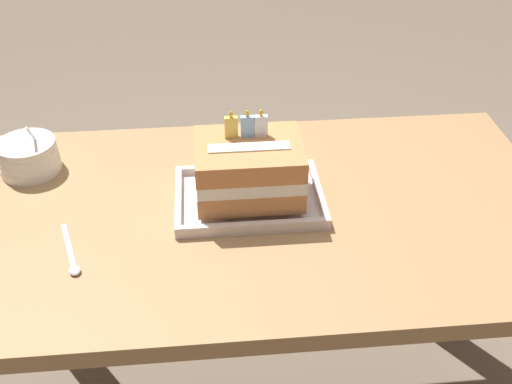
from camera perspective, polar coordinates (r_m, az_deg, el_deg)
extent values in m
cube|color=#9E754C|center=(1.21, 0.65, -2.09)|extent=(1.17, 0.66, 0.04)
cube|color=#9E754C|center=(1.68, -18.60, -6.51)|extent=(0.06, 0.06, 0.65)
cube|color=#9E754C|center=(1.74, 17.08, -4.40)|extent=(0.06, 0.06, 0.65)
cube|color=silver|center=(1.21, -0.65, -0.75)|extent=(0.29, 0.21, 0.01)
cube|color=silver|center=(1.12, -0.24, -3.21)|extent=(0.29, 0.01, 0.02)
cube|color=silver|center=(1.28, -1.01, 2.27)|extent=(0.29, 0.01, 0.02)
cube|color=silver|center=(1.20, -7.21, -0.65)|extent=(0.01, 0.18, 0.02)
cube|color=silver|center=(1.22, 5.81, 0.07)|extent=(0.01, 0.18, 0.02)
cube|color=#C07C4A|center=(1.18, -0.66, 0.82)|extent=(0.20, 0.16, 0.04)
cube|color=white|center=(1.16, -0.67, 2.17)|extent=(0.20, 0.16, 0.03)
cube|color=#C07C4A|center=(1.15, -0.68, 3.57)|extent=(0.20, 0.16, 0.04)
cube|color=silver|center=(1.12, -0.64, 4.19)|extent=(0.15, 0.03, 0.00)
cube|color=#EFC64C|center=(1.15, -2.32, 6.02)|extent=(0.02, 0.01, 0.04)
ellipsoid|color=yellow|center=(1.13, -2.35, 7.21)|extent=(0.01, 0.01, 0.01)
cube|color=#8CB7EA|center=(1.15, -0.82, 6.09)|extent=(0.02, 0.01, 0.04)
ellipsoid|color=yellow|center=(1.14, -0.83, 7.28)|extent=(0.01, 0.01, 0.01)
cube|color=white|center=(1.15, 0.68, 6.16)|extent=(0.02, 0.01, 0.04)
ellipsoid|color=yellow|center=(1.14, 0.69, 7.35)|extent=(0.01, 0.01, 0.01)
cylinder|color=white|center=(1.38, -20.17, 2.32)|extent=(0.13, 0.13, 0.02)
cylinder|color=white|center=(1.37, -20.30, 2.85)|extent=(0.12, 0.12, 0.02)
cylinder|color=white|center=(1.36, -20.43, 3.39)|extent=(0.12, 0.12, 0.02)
cylinder|color=white|center=(1.36, -20.56, 3.94)|extent=(0.12, 0.12, 0.02)
cylinder|color=silver|center=(1.34, -20.02, 4.86)|extent=(0.01, 0.05, 0.07)
ellipsoid|color=silver|center=(1.10, -16.46, -6.99)|extent=(0.03, 0.03, 0.01)
cube|color=silver|center=(1.16, -17.00, -4.72)|extent=(0.05, 0.12, 0.00)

